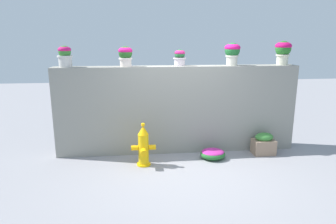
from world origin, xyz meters
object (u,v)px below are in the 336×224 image
object	(u,v)px
potted_plant_2	(180,57)
flower_bush_left	(213,153)
potted_plant_0	(65,55)
potted_plant_3	(232,52)
potted_plant_1	(125,55)
potted_plant_4	(283,50)
fire_hydrant	(143,147)
planter_box	(264,144)

from	to	relation	value
potted_plant_2	flower_bush_left	size ratio (longest dim) A/B	0.65
potted_plant_0	potted_plant_2	size ratio (longest dim) A/B	1.25
potted_plant_0	flower_bush_left	distance (m)	3.49
potted_plant_3	potted_plant_1	bearing A→B (deg)	-179.37
potted_plant_3	potted_plant_4	distance (m)	1.09
potted_plant_1	potted_plant_2	world-z (taller)	potted_plant_1
potted_plant_3	flower_bush_left	distance (m)	2.12
potted_plant_2	flower_bush_left	bearing A→B (deg)	-44.49
potted_plant_1	potted_plant_4	distance (m)	3.27
potted_plant_0	potted_plant_4	world-z (taller)	potted_plant_4
fire_hydrant	flower_bush_left	size ratio (longest dim) A/B	1.63
flower_bush_left	planter_box	bearing A→B (deg)	6.45
potted_plant_4	planter_box	distance (m)	2.00
potted_plant_0	potted_plant_4	bearing A→B (deg)	0.19
fire_hydrant	planter_box	size ratio (longest dim) A/B	1.79
potted_plant_2	flower_bush_left	xyz separation A→B (m)	(0.60, -0.59, -1.89)
potted_plant_2	potted_plant_4	distance (m)	2.18
potted_plant_1	planter_box	xyz separation A→B (m)	(2.80, -0.41, -1.82)
potted_plant_0	potted_plant_2	bearing A→B (deg)	1.24
potted_plant_1	flower_bush_left	size ratio (longest dim) A/B	0.78
potted_plant_4	fire_hydrant	size ratio (longest dim) A/B	0.60
potted_plant_0	potted_plant_1	size ratio (longest dim) A/B	1.04
flower_bush_left	planter_box	size ratio (longest dim) A/B	1.10
potted_plant_4	planter_box	size ratio (longest dim) A/B	1.08
potted_plant_2	potted_plant_4	size ratio (longest dim) A/B	0.66
planter_box	flower_bush_left	bearing A→B (deg)	-173.55
potted_plant_2	planter_box	size ratio (longest dim) A/B	0.71
potted_plant_4	fire_hydrant	bearing A→B (deg)	-166.11
potted_plant_3	potted_plant_4	bearing A→B (deg)	-0.30
potted_plant_3	fire_hydrant	bearing A→B (deg)	-158.49
potted_plant_0	potted_plant_4	size ratio (longest dim) A/B	0.83
potted_plant_3	flower_bush_left	size ratio (longest dim) A/B	0.91
potted_plant_4	potted_plant_0	bearing A→B (deg)	-179.81
flower_bush_left	planter_box	distance (m)	1.12
potted_plant_1	flower_bush_left	distance (m)	2.63
potted_plant_4	planter_box	world-z (taller)	potted_plant_4
potted_plant_0	potted_plant_1	bearing A→B (deg)	-0.17
flower_bush_left	potted_plant_1	bearing A→B (deg)	162.35
potted_plant_2	flower_bush_left	distance (m)	2.07
potted_plant_2	potted_plant_3	size ratio (longest dim) A/B	0.71
fire_hydrant	potted_plant_4	bearing A→B (deg)	13.89
fire_hydrant	planter_box	distance (m)	2.52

